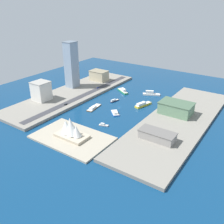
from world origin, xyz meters
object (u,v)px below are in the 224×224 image
(office_block_beige, at_px, (99,75))
(yacht_sleek_gray, at_px, (103,125))
(ferry_white_commuter, at_px, (151,94))
(ferry_yellow_fast, at_px, (143,105))
(terminal_long_green, at_px, (176,108))
(traffic_light_waterfront, at_px, (97,89))
(patrol_launch_navy, at_px, (114,101))
(hatchback_blue, at_px, (98,88))
(ferry_green_doubledeck, at_px, (123,91))
(hotel_broad_white, at_px, (41,91))
(catamaran_blue, at_px, (115,113))
(barge_flat_brown, at_px, (94,108))
(carpark_squat_concrete, at_px, (157,135))
(suv_black, at_px, (66,104))
(opera_landmark, at_px, (71,129))
(tower_tall_glass, at_px, (71,65))

(office_block_beige, bearing_deg, yacht_sleek_gray, 128.90)
(ferry_white_commuter, relative_size, ferry_yellow_fast, 0.91)
(terminal_long_green, height_order, traffic_light_waterfront, terminal_long_green)
(patrol_launch_navy, xyz_separation_m, hatchback_blue, (48.90, -24.91, 3.12))
(ferry_green_doubledeck, height_order, hotel_broad_white, hotel_broad_white)
(ferry_white_commuter, bearing_deg, patrol_launch_navy, 58.73)
(patrol_launch_navy, distance_m, ferry_green_doubledeck, 41.92)
(catamaran_blue, height_order, barge_flat_brown, catamaran_blue)
(carpark_squat_concrete, height_order, suv_black, carpark_squat_concrete)
(catamaran_blue, xyz_separation_m, suv_black, (67.83, 20.98, 3.03))
(yacht_sleek_gray, distance_m, hotel_broad_white, 118.35)
(ferry_white_commuter, relative_size, suv_black, 5.32)
(patrol_launch_navy, relative_size, office_block_beige, 0.54)
(hotel_broad_white, height_order, terminal_long_green, hotel_broad_white)
(office_block_beige, height_order, traffic_light_waterfront, office_block_beige)
(hatchback_blue, distance_m, traffic_light_waterfront, 14.54)
(patrol_launch_navy, bearing_deg, hatchback_blue, -26.99)
(yacht_sleek_gray, xyz_separation_m, patrol_launch_navy, (31.30, -69.62, 0.18))
(yacht_sleek_gray, height_order, catamaran_blue, catamaran_blue)
(office_block_beige, height_order, opera_landmark, opera_landmark)
(ferry_green_doubledeck, xyz_separation_m, office_block_beige, (62.47, -19.53, 9.96))
(carpark_squat_concrete, relative_size, hatchback_blue, 7.41)
(catamaran_blue, bearing_deg, hatchback_blue, -38.78)
(barge_flat_brown, xyz_separation_m, office_block_beige, (63.68, -96.37, 10.96))
(carpark_squat_concrete, bearing_deg, suv_black, -4.99)
(catamaran_blue, bearing_deg, hotel_broad_white, 13.58)
(hotel_broad_white, bearing_deg, terminal_long_green, -160.08)
(hatchback_blue, height_order, opera_landmark, opera_landmark)
(ferry_yellow_fast, bearing_deg, traffic_light_waterfront, -3.02)
(catamaran_blue, relative_size, ferry_white_commuter, 0.70)
(yacht_sleek_gray, height_order, hotel_broad_white, hotel_broad_white)
(patrol_launch_navy, height_order, hatchback_blue, hatchback_blue)
(carpark_squat_concrete, relative_size, office_block_beige, 1.26)
(ferry_white_commuter, relative_size, barge_flat_brown, 0.94)
(tower_tall_glass, bearing_deg, office_block_beige, -105.78)
(hotel_broad_white, bearing_deg, ferry_yellow_fast, -151.66)
(barge_flat_brown, height_order, hotel_broad_white, hotel_broad_white)
(patrol_launch_navy, height_order, traffic_light_waterfront, traffic_light_waterfront)
(terminal_long_green, height_order, opera_landmark, opera_landmark)
(yacht_sleek_gray, bearing_deg, ferry_white_commuter, -90.51)
(ferry_white_commuter, xyz_separation_m, carpark_squat_concrete, (-66.29, 120.28, 5.68))
(tower_tall_glass, xyz_separation_m, office_block_beige, (-14.78, -52.29, -27.83))
(ferry_yellow_fast, height_order, hatchback_blue, ferry_yellow_fast)
(ferry_yellow_fast, bearing_deg, barge_flat_brown, 41.22)
(ferry_green_doubledeck, xyz_separation_m, opera_landmark, (-29.80, 152.37, 8.70))
(catamaran_blue, bearing_deg, patrol_launch_navy, -54.60)
(terminal_long_green, bearing_deg, carpark_squat_concrete, 95.99)
(suv_black, bearing_deg, terminal_long_green, -156.56)
(patrol_launch_navy, xyz_separation_m, hotel_broad_white, (85.60, 59.96, 15.61))
(tower_tall_glass, xyz_separation_m, terminal_long_green, (-179.32, 3.61, -28.87))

